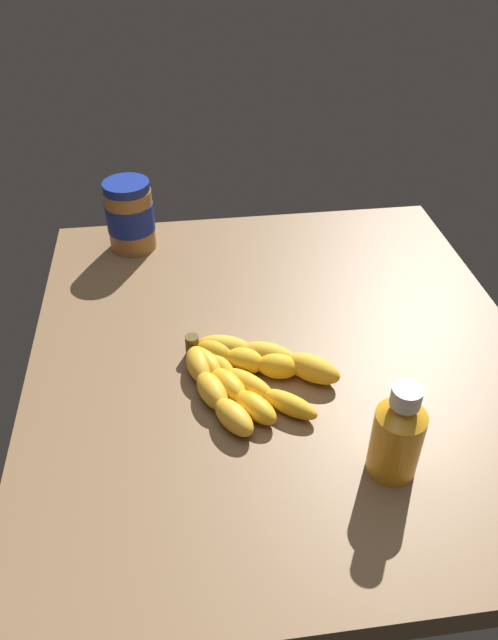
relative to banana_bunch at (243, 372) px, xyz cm
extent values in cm
cube|color=brown|center=(-5.99, 6.36, -3.70)|extent=(82.53, 74.06, 4.00)
ellipsoid|color=gold|center=(-2.46, -6.05, -0.01)|extent=(7.53, 4.48, 3.39)
ellipsoid|color=gold|center=(3.00, -4.64, -0.01)|extent=(7.81, 5.58, 3.39)
ellipsoid|color=gold|center=(8.10, -2.25, -0.01)|extent=(7.82, 6.50, 3.39)
ellipsoid|color=gold|center=(-2.84, -4.94, -0.10)|extent=(7.68, 5.84, 3.20)
ellipsoid|color=gold|center=(2.09, -2.33, -0.10)|extent=(7.64, 6.33, 3.20)
ellipsoid|color=gold|center=(6.72, 0.78, -0.10)|extent=(7.51, 6.75, 3.20)
ellipsoid|color=gold|center=(-2.93, -3.82, -0.29)|extent=(8.26, 7.26, 2.83)
ellipsoid|color=gold|center=(2.06, 0.47, -0.29)|extent=(7.90, 7.75, 2.83)
ellipsoid|color=gold|center=(6.55, 5.30, -0.29)|extent=(7.44, 8.15, 2.83)
ellipsoid|color=gold|center=(-4.61, -3.53, 0.10)|extent=(6.25, 6.89, 3.60)
ellipsoid|color=gold|center=(-2.28, 0.55, 0.10)|extent=(5.80, 6.86, 3.60)
ellipsoid|color=gold|center=(-0.53, 4.91, 0.10)|extent=(5.24, 6.71, 3.60)
ellipsoid|color=gold|center=(-5.30, -2.14, 0.16)|extent=(6.04, 9.03, 3.73)
ellipsoid|color=gold|center=(-2.80, 3.98, 0.16)|extent=(7.08, 9.08, 3.73)
ellipsoid|color=gold|center=(0.67, 9.61, 0.16)|extent=(7.93, 8.89, 3.73)
cylinder|color=brown|center=(-6.74, -6.74, 0.10)|extent=(2.00, 2.00, 3.00)
cylinder|color=#B27238|center=(-38.76, -15.93, 4.00)|extent=(8.50, 8.50, 11.40)
cylinder|color=navy|center=(-38.76, -15.93, 4.57)|extent=(8.67, 8.67, 5.13)
cylinder|color=navy|center=(-38.76, -15.93, 10.49)|extent=(8.26, 8.26, 1.59)
cylinder|color=orange|center=(17.13, 15.79, 2.88)|extent=(5.96, 5.96, 9.17)
cone|color=orange|center=(17.13, 15.79, 8.38)|extent=(5.96, 5.96, 1.83)
cylinder|color=white|center=(17.13, 15.79, 10.47)|extent=(3.43, 3.43, 2.35)
camera|label=1|loc=(60.21, -7.17, 57.37)|focal=33.58mm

